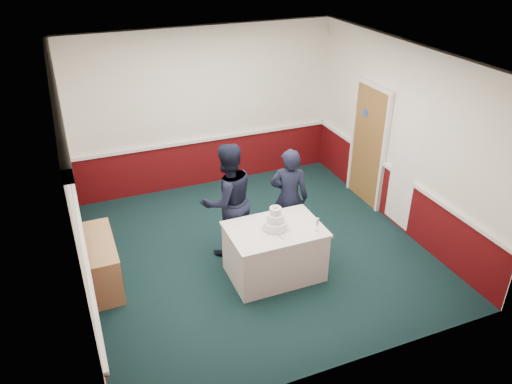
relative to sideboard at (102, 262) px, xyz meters
name	(u,v)px	position (x,y,z in m)	size (l,w,h in m)	color
ground	(256,250)	(2.28, -0.08, -0.35)	(5.00, 5.00, 0.00)	black
room_shell	(245,118)	(2.36, 0.53, 1.62)	(5.00, 5.00, 3.00)	white
sideboard	(102,262)	(0.00, 0.00, 0.00)	(0.41, 1.20, 0.70)	tan
cake_table	(275,251)	(2.31, -0.73, 0.05)	(1.32, 0.92, 0.79)	white
wedding_cake	(275,222)	(2.31, -0.73, 0.55)	(0.35, 0.35, 0.36)	white
cake_knife	(279,236)	(2.28, -0.93, 0.44)	(0.01, 0.22, 0.01)	silver
champagne_flute	(317,223)	(2.81, -1.01, 0.58)	(0.05, 0.05, 0.21)	silver
person_man	(228,200)	(1.89, 0.07, 0.55)	(0.87, 0.68, 1.80)	black
person_woman	(289,198)	(2.84, -0.05, 0.46)	(0.59, 0.39, 1.62)	black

